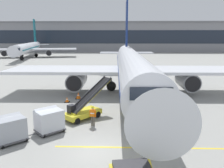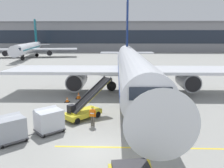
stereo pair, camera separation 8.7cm
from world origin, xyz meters
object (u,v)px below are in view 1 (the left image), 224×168
(belt_loader, at_px, (84,108))
(parked_airplane, at_px, (132,67))
(baggage_cart_lead, at_px, (49,120))
(ground_crew_by_carts, at_px, (93,115))
(safety_cone_engine_keepout, at_px, (78,96))
(baggage_cart_second, at_px, (10,128))
(safety_cone_wingtip, at_px, (67,100))
(ground_crew_by_loader, at_px, (39,117))
(distant_airplane, at_px, (28,48))

(belt_loader, bearing_deg, parked_airplane, 64.07)
(baggage_cart_lead, xyz_separation_m, ground_crew_by_carts, (3.27, 1.31, -0.00))
(baggage_cart_lead, height_order, safety_cone_engine_keepout, baggage_cart_lead)
(baggage_cart_second, xyz_separation_m, safety_cone_wingtip, (1.80, 10.03, -0.70))
(ground_crew_by_carts, height_order, safety_cone_engine_keepout, ground_crew_by_carts)
(baggage_cart_lead, relative_size, baggage_cart_second, 1.00)
(parked_airplane, bearing_deg, baggage_cart_second, -122.06)
(belt_loader, height_order, baggage_cart_second, belt_loader)
(baggage_cart_lead, bearing_deg, ground_crew_by_carts, 21.78)
(parked_airplane, distance_m, ground_crew_by_carts, 12.67)
(belt_loader, distance_m, baggage_cart_second, 6.73)
(belt_loader, height_order, safety_cone_engine_keepout, belt_loader)
(ground_crew_by_loader, distance_m, safety_cone_engine_keepout, 9.39)
(belt_loader, distance_m, ground_crew_by_loader, 4.18)
(baggage_cart_lead, relative_size, safety_cone_engine_keepout, 3.34)
(baggage_cart_lead, relative_size, ground_crew_by_loader, 1.46)
(ground_crew_by_carts, relative_size, safety_cone_engine_keepout, 2.28)
(distant_airplane, bearing_deg, safety_cone_engine_keepout, -63.53)
(baggage_cart_lead, height_order, safety_cone_wingtip, baggage_cart_lead)
(baggage_cart_second, distance_m, safety_cone_engine_keepout, 11.91)
(baggage_cart_lead, relative_size, distant_airplane, 0.06)
(parked_airplane, distance_m, belt_loader, 11.30)
(baggage_cart_lead, height_order, ground_crew_by_loader, baggage_cart_lead)
(parked_airplane, height_order, baggage_cart_second, parked_airplane)
(distant_airplane, bearing_deg, safety_cone_wingtip, -65.03)
(baggage_cart_lead, xyz_separation_m, ground_crew_by_loader, (-0.93, 0.55, -0.00))
(safety_cone_wingtip, bearing_deg, parked_airplane, 32.90)
(baggage_cart_lead, height_order, distant_airplane, distant_airplane)
(ground_crew_by_carts, xyz_separation_m, safety_cone_engine_keepout, (-2.68, 8.49, -0.63))
(baggage_cart_second, bearing_deg, distant_airplane, 110.14)
(ground_crew_by_loader, xyz_separation_m, ground_crew_by_carts, (4.20, 0.76, 0.00))
(parked_airplane, height_order, ground_crew_by_carts, parked_airplane)
(belt_loader, relative_size, baggage_cart_second, 1.80)
(baggage_cart_lead, relative_size, safety_cone_wingtip, 4.15)
(parked_airplane, height_order, safety_cone_wingtip, parked_airplane)
(safety_cone_engine_keepout, xyz_separation_m, safety_cone_wingtip, (-1.03, -1.53, -0.07))
(baggage_cart_lead, bearing_deg, safety_cone_wingtip, 93.03)
(safety_cone_engine_keepout, bearing_deg, baggage_cart_second, -103.76)
(safety_cone_engine_keepout, bearing_deg, distant_airplane, 116.47)
(ground_crew_by_carts, height_order, distant_airplane, distant_airplane)
(safety_cone_wingtip, height_order, distant_airplane, distant_airplane)
(ground_crew_by_carts, height_order, safety_cone_wingtip, ground_crew_by_carts)
(safety_cone_engine_keepout, bearing_deg, parked_airplane, 27.18)
(ground_crew_by_loader, relative_size, safety_cone_engine_keepout, 2.28)
(baggage_cart_lead, bearing_deg, parked_airplane, 61.65)
(baggage_cart_second, relative_size, ground_crew_by_loader, 1.46)
(baggage_cart_second, height_order, ground_crew_by_loader, baggage_cart_second)
(ground_crew_by_loader, bearing_deg, safety_cone_engine_keepout, 80.68)
(baggage_cart_lead, bearing_deg, baggage_cart_second, -141.89)
(ground_crew_by_carts, distance_m, safety_cone_wingtip, 7.92)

